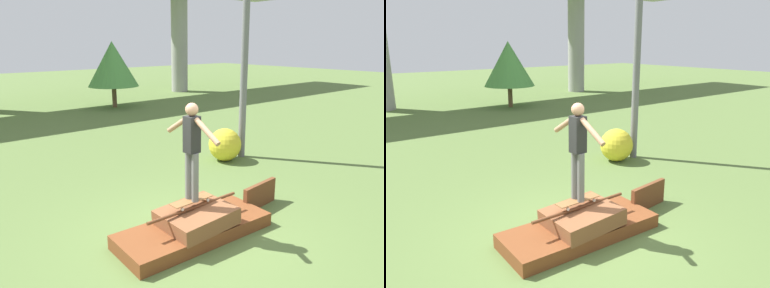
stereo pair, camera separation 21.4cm
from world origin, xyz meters
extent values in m
plane|color=#567038|center=(0.00, 0.00, 0.00)|extent=(80.00, 80.00, 0.00)
cube|color=brown|center=(0.00, 0.00, 0.12)|extent=(2.80, 1.18, 0.24)
cube|color=brown|center=(0.01, -0.04, 0.39)|extent=(1.21, 1.01, 0.35)
cylinder|color=brown|center=(0.00, 0.00, 0.56)|extent=(1.91, 0.06, 0.06)
cube|color=brown|center=(1.82, 0.08, 0.26)|extent=(1.02, 0.19, 0.51)
cube|color=brown|center=(0.00, 0.07, 0.66)|extent=(0.82, 0.23, 0.01)
cylinder|color=silver|center=(0.29, 0.16, 0.61)|extent=(0.05, 0.03, 0.05)
cylinder|color=silver|center=(0.29, -0.02, 0.61)|extent=(0.05, 0.03, 0.05)
cylinder|color=silver|center=(-0.28, 0.15, 0.61)|extent=(0.05, 0.03, 0.05)
cylinder|color=silver|center=(-0.28, -0.03, 0.61)|extent=(0.05, 0.03, 0.05)
cylinder|color=slate|center=(0.00, 0.15, 1.09)|extent=(0.12, 0.12, 0.84)
cylinder|color=slate|center=(0.00, -0.02, 1.09)|extent=(0.12, 0.12, 0.84)
cube|color=black|center=(0.00, 0.07, 1.82)|extent=(0.22, 0.21, 0.61)
sphere|color=#A37556|center=(0.00, 0.07, 2.23)|extent=(0.22, 0.22, 0.22)
cylinder|color=#A37556|center=(0.00, 0.43, 1.93)|extent=(0.10, 0.55, 0.38)
cylinder|color=#A37556|center=(0.01, -0.29, 1.93)|extent=(0.10, 0.55, 0.38)
cylinder|color=gray|center=(12.10, 15.94, 3.29)|extent=(1.10, 1.10, 6.57)
cylinder|color=brown|center=(5.47, 12.94, 0.54)|extent=(0.23, 0.23, 1.09)
cone|color=#4C8E42|center=(5.47, 12.94, 2.21)|extent=(2.58, 2.58, 2.24)
sphere|color=gold|center=(3.48, 2.78, 0.46)|extent=(0.93, 0.93, 0.93)
camera|label=1|loc=(-3.78, -4.48, 3.28)|focal=35.00mm
camera|label=2|loc=(-3.62, -4.62, 3.28)|focal=35.00mm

